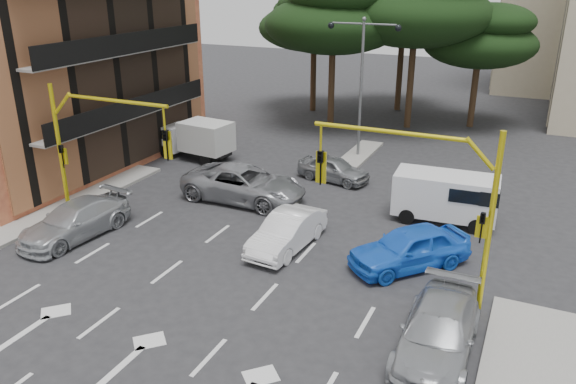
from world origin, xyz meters
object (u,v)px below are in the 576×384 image
object	(u,v)px
car_blue_compact	(410,248)
car_silver_cross_b	(333,169)
street_lamp_center	(362,64)
car_silver_cross_a	(244,184)
signal_mast_right	(432,191)
signal_mast_left	(91,140)
box_truck_a	(195,139)
car_white_hatch	(287,232)
van_white	(445,198)
car_silver_parked	(438,332)
car_silver_wagon	(75,221)

from	to	relation	value
car_blue_compact	car_silver_cross_b	world-z (taller)	car_blue_compact
street_lamp_center	car_blue_compact	world-z (taller)	street_lamp_center
car_silver_cross_a	car_silver_cross_b	distance (m)	5.20
signal_mast_right	car_blue_compact	world-z (taller)	signal_mast_right
signal_mast_right	car_silver_cross_a	world-z (taller)	signal_mast_right
signal_mast_left	box_truck_a	xyz separation A→B (m)	(-1.70, 9.78, -2.75)
car_white_hatch	van_white	world-z (taller)	van_white
car_blue_compact	car_silver_parked	xyz separation A→B (m)	(1.93, -4.68, -0.07)
car_white_hatch	car_silver_cross_b	world-z (taller)	car_white_hatch
van_white	car_blue_compact	bearing A→B (deg)	-8.37
car_blue_compact	signal_mast_left	bearing A→B (deg)	-128.36
signal_mast_right	car_white_hatch	distance (m)	6.67
car_white_hatch	box_truck_a	size ratio (longest dim) A/B	0.93
street_lamp_center	car_silver_cross_a	xyz separation A→B (m)	(-2.80, -8.73, -4.61)
signal_mast_left	car_white_hatch	world-z (taller)	signal_mast_left
van_white	car_silver_parked	bearing A→B (deg)	5.61
car_silver_cross_a	car_silver_cross_b	world-z (taller)	car_silver_cross_a
street_lamp_center	car_blue_compact	size ratio (longest dim) A/B	1.69
car_silver_wagon	van_white	bearing A→B (deg)	36.54
car_silver_parked	box_truck_a	size ratio (longest dim) A/B	1.07
car_silver_wagon	car_silver_cross_b	world-z (taller)	car_silver_wagon
car_blue_compact	car_silver_cross_b	xyz separation A→B (m)	(-5.76, 7.51, -0.13)
street_lamp_center	box_truck_a	size ratio (longest dim) A/B	1.69
car_blue_compact	box_truck_a	xyz separation A→B (m)	(-14.36, 7.70, 0.35)
box_truck_a	signal_mast_left	bearing A→B (deg)	-163.94
car_blue_compact	car_silver_parked	bearing A→B (deg)	-25.31
car_silver_parked	car_silver_wagon	bearing A→B (deg)	173.55
signal_mast_left	car_silver_cross_a	world-z (taller)	signal_mast_left
box_truck_a	car_silver_parked	bearing A→B (deg)	-121.03
signal_mast_right	box_truck_a	size ratio (longest dim) A/B	1.30
street_lamp_center	car_silver_cross_a	bearing A→B (deg)	-107.77
signal_mast_left	car_silver_wagon	distance (m)	3.38
signal_mast_right	van_white	world-z (taller)	signal_mast_right
car_silver_wagon	car_silver_cross_b	size ratio (longest dim) A/B	1.28
signal_mast_left	car_silver_parked	size ratio (longest dim) A/B	1.22
car_silver_cross_a	van_white	xyz separation A→B (m)	(9.05, 1.56, 0.26)
signal_mast_left	box_truck_a	world-z (taller)	signal_mast_left
car_silver_cross_a	car_white_hatch	bearing A→B (deg)	-133.06
car_white_hatch	van_white	xyz separation A→B (m)	(5.10, 5.25, 0.38)
car_silver_wagon	van_white	xyz separation A→B (m)	(13.39, 7.95, 0.36)
car_silver_wagon	car_silver_parked	world-z (taller)	car_silver_parked
car_silver_cross_b	signal_mast_left	bearing A→B (deg)	154.67
street_lamp_center	car_white_hatch	world-z (taller)	street_lamp_center
van_white	signal_mast_right	bearing A→B (deg)	0.98
car_silver_cross_a	box_truck_a	bearing A→B (deg)	51.67
signal_mast_left	van_white	bearing A→B (deg)	27.62
car_white_hatch	car_silver_cross_b	xyz separation A→B (m)	(-1.06, 8.01, -0.05)
street_lamp_center	car_white_hatch	bearing A→B (deg)	-84.67
street_lamp_center	car_blue_compact	distance (m)	14.08
street_lamp_center	van_white	bearing A→B (deg)	-48.92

